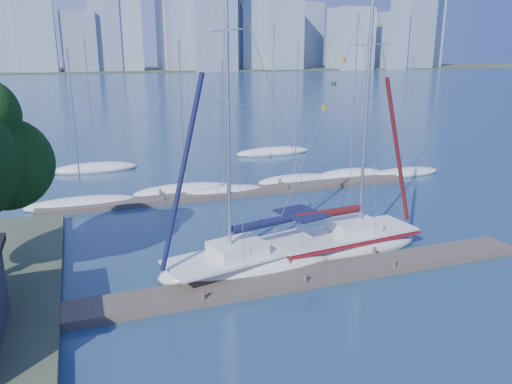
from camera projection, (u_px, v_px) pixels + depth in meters
name	position (u px, v px, depth m)	size (l,w,h in m)	color
ground	(297.00, 282.00, 24.78)	(700.00, 700.00, 0.00)	#172D49
near_dock	(297.00, 278.00, 24.73)	(26.00, 2.00, 0.40)	#4D4138
far_dock	(237.00, 193.00, 39.88)	(30.00, 1.80, 0.36)	#4D4138
far_shore	(87.00, 71.00, 314.63)	(800.00, 100.00, 1.50)	#38472D
sailboat_navy	(248.00, 250.00, 25.70)	(9.91, 5.17, 15.67)	white
sailboat_maroon	(344.00, 232.00, 28.43)	(9.68, 4.11, 14.96)	white
bg_boat_0	(82.00, 203.00, 36.88)	(8.11, 2.22, 11.56)	white
bg_boat_1	(185.00, 190.00, 40.40)	(8.40, 3.15, 12.23)	white
bg_boat_2	(224.00, 191.00, 40.07)	(7.00, 3.16, 10.86)	white
bg_boat_3	(295.00, 179.00, 43.75)	(7.08, 4.64, 12.11)	white
bg_boat_4	(350.00, 174.00, 45.42)	(6.93, 2.88, 14.59)	white
bg_boat_5	(404.00, 173.00, 46.33)	(7.44, 2.27, 11.05)	white
bg_boat_6	(95.00, 168.00, 47.96)	(7.94, 2.79, 12.50)	white
bg_boat_7	(273.00, 152.00, 55.88)	(8.86, 5.55, 14.49)	white
skyline	(110.00, 8.00, 283.07)	(503.79, 51.31, 112.55)	gray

